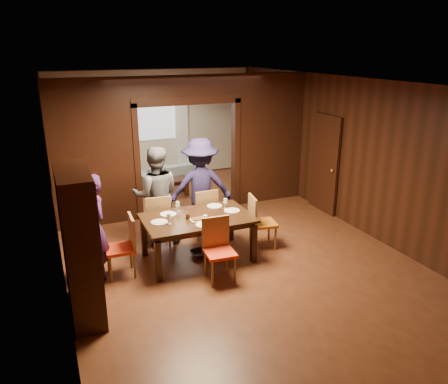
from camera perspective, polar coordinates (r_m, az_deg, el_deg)
name	(u,v)px	position (r m, az deg, el deg)	size (l,w,h in m)	color
floor	(217,238)	(8.27, -0.93, -6.08)	(9.00, 9.00, 0.00)	#532A17
ceiling	(216,80)	(7.54, -1.05, 14.39)	(5.50, 9.00, 0.02)	silver
room_walls	(184,141)	(9.50, -5.29, 6.67)	(5.52, 9.01, 2.90)	black
person_purple	(94,228)	(6.90, -16.68, -4.56)	(0.61, 0.40, 1.66)	#431F5B
person_grey	(156,196)	(7.92, -8.85, -0.46)	(0.87, 0.68, 1.79)	#5A5B62
person_navy	(201,187)	(8.19, -3.08, 0.63)	(1.20, 0.69, 1.86)	#1E193F
sofa	(170,173)	(11.68, -7.13, 2.52)	(1.72, 0.67, 0.50)	#8EABBA
serving_bowl	(200,213)	(7.31, -3.20, -2.69)	(0.34, 0.34, 0.08)	black
dining_table	(198,238)	(7.39, -3.43, -6.01)	(1.78, 1.11, 0.76)	black
coffee_table	(172,187)	(10.65, -6.83, 0.65)	(0.80, 0.50, 0.40)	black
chair_left	(120,247)	(7.01, -13.44, -6.98)	(0.44, 0.44, 0.97)	red
chair_right	(263,222)	(7.79, 5.12, -3.86)	(0.44, 0.44, 0.97)	#CA6613
chair_far_l	(157,219)	(7.96, -8.71, -3.53)	(0.44, 0.44, 0.97)	#EF4A16
chair_far_r	(203,212)	(8.19, -2.75, -2.68)	(0.44, 0.44, 0.97)	orange
chair_near	(220,251)	(6.70, -0.55, -7.70)	(0.44, 0.44, 0.97)	red
hutch	(80,244)	(6.00, -18.34, -6.50)	(0.40, 1.20, 2.00)	black
door_right	(325,164)	(9.59, 13.02, 3.59)	(0.06, 0.90, 2.10)	black
window_far	(154,115)	(11.89, -9.17, 9.86)	(1.20, 0.03, 1.30)	silver
curtain_left	(127,135)	(11.77, -12.58, 7.34)	(0.35, 0.06, 2.40)	white
curtain_right	(182,130)	(12.12, -5.55, 8.01)	(0.35, 0.06, 2.40)	white
plate_left	(159,222)	(7.08, -8.45, -3.91)	(0.27, 0.27, 0.01)	silver
plate_far_l	(168,214)	(7.39, -7.30, -2.88)	(0.27, 0.27, 0.01)	white
plate_far_r	(215,206)	(7.70, -1.24, -1.83)	(0.27, 0.27, 0.01)	silver
plate_right	(232,211)	(7.49, 1.05, -2.44)	(0.27, 0.27, 0.01)	silver
plate_near	(204,225)	(6.92, -2.60, -4.27)	(0.27, 0.27, 0.01)	white
platter_a	(199,219)	(7.11, -3.27, -3.53)	(0.30, 0.20, 0.04)	gray
platter_b	(219,218)	(7.11, -0.69, -3.48)	(0.30, 0.20, 0.04)	gray
wineglass_left	(169,219)	(6.97, -7.21, -3.49)	(0.08, 0.08, 0.18)	white
wineglass_far	(178,207)	(7.46, -6.07, -1.92)	(0.08, 0.08, 0.18)	white
wineglass_right	(225,204)	(7.57, 0.19, -1.52)	(0.08, 0.08, 0.18)	white
tumbler	(205,219)	(6.94, -2.46, -3.60)	(0.07, 0.07, 0.14)	white
condiment_jar	(188,216)	(7.15, -4.72, -3.11)	(0.08, 0.08, 0.11)	#472710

